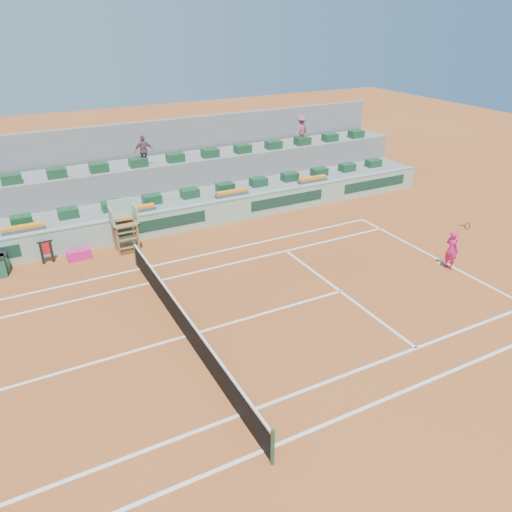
# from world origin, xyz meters

# --- Properties ---
(ground) EXTENTS (90.00, 90.00, 0.00)m
(ground) POSITION_xyz_m (0.00, 0.00, 0.00)
(ground) COLOR #9F4B1E
(ground) RESTS_ON ground
(seating_tier_lower) EXTENTS (36.00, 4.00, 1.20)m
(seating_tier_lower) POSITION_xyz_m (0.00, 10.70, 0.60)
(seating_tier_lower) COLOR gray
(seating_tier_lower) RESTS_ON ground
(seating_tier_upper) EXTENTS (36.00, 2.40, 2.60)m
(seating_tier_upper) POSITION_xyz_m (0.00, 12.30, 1.30)
(seating_tier_upper) COLOR gray
(seating_tier_upper) RESTS_ON ground
(stadium_back_wall) EXTENTS (36.00, 0.40, 4.40)m
(stadium_back_wall) POSITION_xyz_m (0.00, 13.90, 2.20)
(stadium_back_wall) COLOR gray
(stadium_back_wall) RESTS_ON ground
(player_bag) EXTENTS (1.01, 0.45, 0.45)m
(player_bag) POSITION_xyz_m (-2.07, 7.63, 0.23)
(player_bag) COLOR #E71E7E
(player_bag) RESTS_ON ground
(spectator_mid) EXTENTS (0.96, 0.49, 1.56)m
(spectator_mid) POSITION_xyz_m (2.35, 11.70, 3.38)
(spectator_mid) COLOR #774F5A
(spectator_mid) RESTS_ON seating_tier_upper
(spectator_right) EXTENTS (1.25, 1.02, 1.69)m
(spectator_right) POSITION_xyz_m (11.98, 11.89, 3.44)
(spectator_right) COLOR #A25163
(spectator_right) RESTS_ON seating_tier_upper
(court_lines) EXTENTS (23.89, 11.09, 0.01)m
(court_lines) POSITION_xyz_m (0.00, 0.00, 0.01)
(court_lines) COLOR white
(court_lines) RESTS_ON ground
(tennis_net) EXTENTS (0.10, 11.97, 1.10)m
(tennis_net) POSITION_xyz_m (0.00, 0.00, 0.53)
(tennis_net) COLOR black
(tennis_net) RESTS_ON ground
(advertising_hoarding) EXTENTS (36.00, 0.34, 1.26)m
(advertising_hoarding) POSITION_xyz_m (0.02, 8.50, 0.63)
(advertising_hoarding) COLOR #95BBA9
(advertising_hoarding) RESTS_ON ground
(umpire_chair) EXTENTS (1.10, 0.90, 2.40)m
(umpire_chair) POSITION_xyz_m (0.00, 7.50, 1.54)
(umpire_chair) COLOR olive
(umpire_chair) RESTS_ON ground
(seat_row_lower) EXTENTS (32.90, 0.60, 0.44)m
(seat_row_lower) POSITION_xyz_m (0.00, 9.80, 1.42)
(seat_row_lower) COLOR #174728
(seat_row_lower) RESTS_ON seating_tier_lower
(seat_row_upper) EXTENTS (32.90, 0.60, 0.44)m
(seat_row_upper) POSITION_xyz_m (0.00, 11.70, 2.82)
(seat_row_upper) COLOR #174728
(seat_row_upper) RESTS_ON seating_tier_upper
(flower_planters) EXTENTS (26.80, 0.36, 0.28)m
(flower_planters) POSITION_xyz_m (-1.50, 9.00, 1.33)
(flower_planters) COLOR #525252
(flower_planters) RESTS_ON seating_tier_lower
(towel_rack) EXTENTS (0.62, 0.10, 1.03)m
(towel_rack) POSITION_xyz_m (-3.33, 7.90, 0.60)
(towel_rack) COLOR black
(towel_rack) RESTS_ON ground
(tennis_player) EXTENTS (0.42, 0.87, 2.28)m
(tennis_player) POSITION_xyz_m (11.67, -0.52, 0.85)
(tennis_player) COLOR #E71E7E
(tennis_player) RESTS_ON ground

